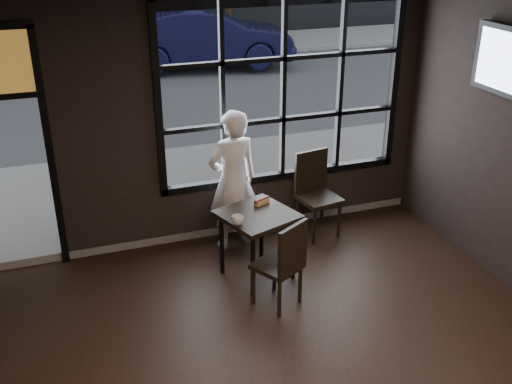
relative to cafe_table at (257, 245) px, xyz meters
name	(u,v)px	position (x,y,z in m)	size (l,w,h in m)	color
ceiling	(324,11)	(-0.50, -2.45, 2.82)	(6.00, 7.00, 0.02)	black
window_frame	(283,89)	(0.70, 1.05, 1.41)	(3.06, 0.12, 2.28)	black
street_asphalt	(74,13)	(-0.50, 21.55, -0.41)	(60.00, 41.00, 0.04)	#545456
cafe_table	(257,245)	(0.00, 0.00, 0.00)	(0.72, 0.72, 0.78)	black
chair_near	(277,263)	(0.01, -0.57, 0.10)	(0.42, 0.42, 0.97)	black
chair_window	(319,196)	(1.04, 0.65, 0.14)	(0.46, 0.46, 1.06)	black
man	(233,180)	(-0.04, 0.75, 0.46)	(0.62, 0.41, 1.71)	white
hotdog	(262,201)	(0.12, 0.20, 0.42)	(0.20, 0.08, 0.06)	tan
cup	(238,220)	(-0.28, -0.17, 0.43)	(0.12, 0.12, 0.10)	silver
navy_car	(206,37)	(2.07, 9.80, 0.44)	(1.55, 4.46, 1.47)	black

